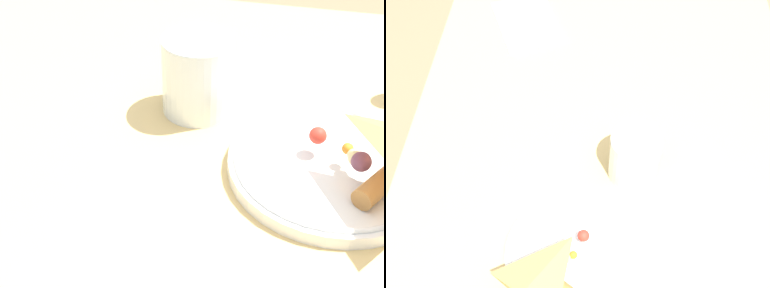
% 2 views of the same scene
% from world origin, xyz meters
% --- Properties ---
extents(dining_table, '(1.22, 0.78, 0.77)m').
position_xyz_m(dining_table, '(0.00, 0.00, 0.66)').
color(dining_table, '#DBB770').
rests_on(dining_table, ground_plane).
extents(plate_pizza, '(0.23, 0.23, 0.05)m').
position_xyz_m(plate_pizza, '(-0.12, 0.04, 0.79)').
color(plate_pizza, white).
rests_on(plate_pizza, dining_table).
extents(milk_glass, '(0.09, 0.09, 0.10)m').
position_xyz_m(milk_glass, '(0.05, -0.05, 0.82)').
color(milk_glass, white).
rests_on(milk_glass, dining_table).
extents(napkin_folded, '(0.22, 0.20, 0.00)m').
position_xyz_m(napkin_folded, '(0.46, 0.20, 0.78)').
color(napkin_folded, silver).
rests_on(napkin_folded, dining_table).
extents(butter_knife, '(0.19, 0.08, 0.01)m').
position_xyz_m(butter_knife, '(0.45, 0.19, 0.78)').
color(butter_knife, '#B2B2B7').
rests_on(butter_knife, napkin_folded).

